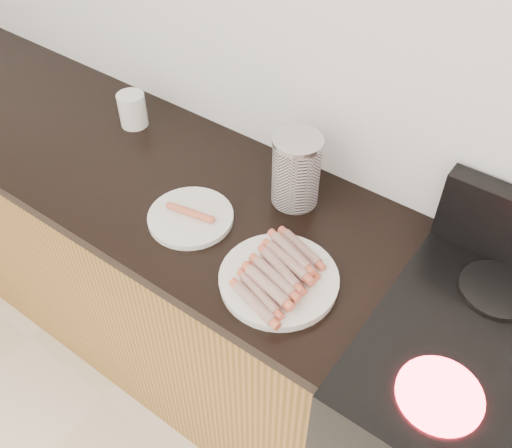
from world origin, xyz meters
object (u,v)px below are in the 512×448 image
Objects in this scene: main_plate at (279,281)px; canister at (296,170)px; mug at (133,110)px; side_plate at (191,217)px.

canister is at bearing 116.25° from main_plate.
canister is at bearing 0.37° from mug.
mug is (-0.62, -0.00, -0.05)m from canister.
side_plate is 1.11× the size of canister.
side_plate is 2.11× the size of mug.
canister reaches higher than mug.
side_plate is 0.31m from canister.
main_plate is 0.32m from side_plate.
main_plate is 0.32m from canister.
main_plate is 1.38× the size of canister.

